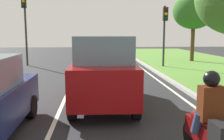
% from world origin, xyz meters
% --- Properties ---
extents(ground_plane, '(60.00, 60.00, 0.00)m').
position_xyz_m(ground_plane, '(0.00, 14.00, 0.00)').
color(ground_plane, '#262628').
extents(lane_line_center, '(0.12, 32.00, 0.01)m').
position_xyz_m(lane_line_center, '(-0.70, 14.00, 0.00)').
color(lane_line_center, silver).
rests_on(lane_line_center, ground).
extents(lane_line_right_edge, '(0.12, 32.00, 0.01)m').
position_xyz_m(lane_line_right_edge, '(3.60, 14.00, 0.00)').
color(lane_line_right_edge, silver).
rests_on(lane_line_right_edge, ground).
extents(curb_right, '(0.24, 48.00, 0.12)m').
position_xyz_m(curb_right, '(4.10, 14.00, 0.06)').
color(curb_right, '#9E9B93').
rests_on(curb_right, ground).
extents(car_suv_ahead, '(2.07, 4.55, 2.28)m').
position_xyz_m(car_suv_ahead, '(0.68, 8.86, 1.17)').
color(car_suv_ahead, maroon).
rests_on(car_suv_ahead, ground).
extents(motorcycle, '(0.41, 1.90, 1.01)m').
position_xyz_m(motorcycle, '(2.35, 4.69, 0.57)').
color(motorcycle, '#590A0A').
rests_on(motorcycle, ground).
extents(rider_person, '(0.51, 0.41, 1.16)m').
position_xyz_m(rider_person, '(2.35, 4.74, 1.19)').
color(rider_person, '#4C1E0C').
rests_on(rider_person, ground).
extents(traffic_light_near_right, '(0.32, 0.50, 4.21)m').
position_xyz_m(traffic_light_near_right, '(5.24, 17.89, 2.92)').
color(traffic_light_near_right, '#2D2D2D').
rests_on(traffic_light_near_right, ground).
extents(traffic_light_overhead_left, '(0.32, 0.50, 5.23)m').
position_xyz_m(traffic_light_overhead_left, '(-4.55, 19.54, 3.55)').
color(traffic_light_overhead_left, '#2D2D2D').
rests_on(traffic_light_overhead_left, ground).
extents(tree_roadside_far, '(3.40, 3.40, 5.58)m').
position_xyz_m(tree_roadside_far, '(8.56, 21.22, 4.11)').
color(tree_roadside_far, '#4C331E').
rests_on(tree_roadside_far, ground).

